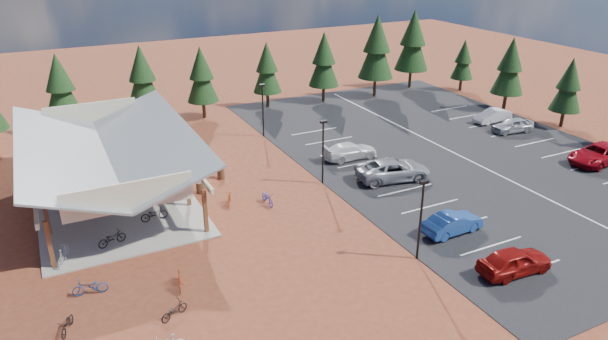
# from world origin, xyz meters

# --- Properties ---
(ground) EXTENTS (140.00, 140.00, 0.00)m
(ground) POSITION_xyz_m (0.00, 0.00, 0.00)
(ground) COLOR maroon
(ground) RESTS_ON ground
(asphalt_lot) EXTENTS (27.00, 44.00, 0.04)m
(asphalt_lot) POSITION_xyz_m (18.50, 3.00, 0.02)
(asphalt_lot) COLOR black
(asphalt_lot) RESTS_ON ground
(concrete_pad) EXTENTS (10.60, 18.60, 0.10)m
(concrete_pad) POSITION_xyz_m (-10.00, 7.00, 0.05)
(concrete_pad) COLOR gray
(concrete_pad) RESTS_ON ground
(bike_pavilion) EXTENTS (11.65, 19.40, 4.97)m
(bike_pavilion) POSITION_xyz_m (-10.00, 7.00, 3.82)
(bike_pavilion) COLOR brown
(bike_pavilion) RESTS_ON concrete_pad
(lamp_post_0) EXTENTS (0.50, 0.25, 5.14)m
(lamp_post_0) POSITION_xyz_m (5.00, -10.00, 2.98)
(lamp_post_0) COLOR black
(lamp_post_0) RESTS_ON ground
(lamp_post_1) EXTENTS (0.50, 0.25, 5.14)m
(lamp_post_1) POSITION_xyz_m (5.00, 2.00, 2.98)
(lamp_post_1) COLOR black
(lamp_post_1) RESTS_ON ground
(lamp_post_2) EXTENTS (0.50, 0.25, 5.14)m
(lamp_post_2) POSITION_xyz_m (5.00, 14.00, 2.98)
(lamp_post_2) COLOR black
(lamp_post_2) RESTS_ON ground
(trash_bin_0) EXTENTS (0.60, 0.60, 0.90)m
(trash_bin_0) POSITION_xyz_m (-4.07, 4.52, 0.45)
(trash_bin_0) COLOR #4E2E1B
(trash_bin_0) RESTS_ON ground
(trash_bin_1) EXTENTS (0.60, 0.60, 0.90)m
(trash_bin_1) POSITION_xyz_m (-1.82, 6.41, 0.45)
(trash_bin_1) COLOR #4E2E1B
(trash_bin_1) RESTS_ON ground
(pine_2) EXTENTS (3.42, 3.42, 7.97)m
(pine_2) POSITION_xyz_m (-11.81, 22.82, 4.87)
(pine_2) COLOR #382314
(pine_2) RESTS_ON ground
(pine_3) EXTENTS (3.46, 3.46, 8.07)m
(pine_3) POSITION_xyz_m (-4.22, 22.91, 4.93)
(pine_3) COLOR #382314
(pine_3) RESTS_ON ground
(pine_4) EXTENTS (3.25, 3.25, 7.58)m
(pine_4) POSITION_xyz_m (1.60, 22.14, 4.62)
(pine_4) COLOR #382314
(pine_4) RESTS_ON ground
(pine_5) EXTENTS (3.14, 3.14, 7.32)m
(pine_5) POSITION_xyz_m (9.14, 22.71, 4.46)
(pine_5) COLOR #382314
(pine_5) RESTS_ON ground
(pine_6) EXTENTS (3.45, 3.45, 8.04)m
(pine_6) POSITION_xyz_m (15.76, 21.81, 4.91)
(pine_6) COLOR #382314
(pine_6) RESTS_ON ground
(pine_7) EXTENTS (4.13, 4.13, 9.63)m
(pine_7) POSITION_xyz_m (22.31, 21.06, 5.88)
(pine_7) COLOR #382314
(pine_7) RESTS_ON ground
(pine_8) EXTENTS (4.14, 4.14, 9.64)m
(pine_8) POSITION_xyz_m (28.59, 22.55, 5.89)
(pine_8) COLOR #382314
(pine_8) RESTS_ON ground
(pine_11) EXTENTS (3.01, 3.01, 7.01)m
(pine_11) POSITION_xyz_m (33.16, 3.26, 4.28)
(pine_11) COLOR #382314
(pine_11) RESTS_ON ground
(pine_12) EXTENTS (3.44, 3.44, 8.01)m
(pine_12) POSITION_xyz_m (32.13, 10.02, 4.89)
(pine_12) COLOR #382314
(pine_12) RESTS_ON ground
(pine_13) EXTENTS (2.70, 2.70, 6.30)m
(pine_13) POSITION_xyz_m (33.47, 18.64, 3.84)
(pine_13) COLOR #382314
(pine_13) RESTS_ON ground
(bike_0) EXTENTS (1.90, 1.12, 0.95)m
(bike_0) POSITION_xyz_m (-11.17, -0.42, 0.57)
(bike_0) COLOR black
(bike_0) RESTS_ON concrete_pad
(bike_1) EXTENTS (1.75, 0.97, 1.01)m
(bike_1) POSITION_xyz_m (-11.46, 5.49, 0.61)
(bike_1) COLOR gray
(bike_1) RESTS_ON concrete_pad
(bike_2) EXTENTS (1.65, 0.75, 0.84)m
(bike_2) POSITION_xyz_m (-11.38, 7.22, 0.52)
(bike_2) COLOR #224B9E
(bike_2) RESTS_ON concrete_pad
(bike_3) EXTENTS (1.74, 1.01, 1.01)m
(bike_3) POSITION_xyz_m (-11.24, 11.29, 0.60)
(bike_3) COLOR maroon
(bike_3) RESTS_ON concrete_pad
(bike_4) EXTENTS (1.82, 0.66, 0.95)m
(bike_4) POSITION_xyz_m (-8.12, 1.61, 0.58)
(bike_4) COLOR black
(bike_4) RESTS_ON concrete_pad
(bike_5) EXTENTS (1.78, 1.00, 1.03)m
(bike_5) POSITION_xyz_m (-8.59, 5.40, 0.62)
(bike_5) COLOR gray
(bike_5) RESTS_ON concrete_pad
(bike_6) EXTENTS (1.59, 0.76, 0.80)m
(bike_6) POSITION_xyz_m (-7.54, 9.24, 0.50)
(bike_6) COLOR #215498
(bike_6) RESTS_ON concrete_pad
(bike_7) EXTENTS (1.53, 0.48, 0.91)m
(bike_7) POSITION_xyz_m (-6.66, 11.25, 0.55)
(bike_7) COLOR maroon
(bike_7) RESTS_ON concrete_pad
(bike_8) EXTENTS (1.12, 1.69, 0.84)m
(bike_8) POSITION_xyz_m (-14.36, -7.68, 0.42)
(bike_8) COLOR black
(bike_8) RESTS_ON ground
(bike_9) EXTENTS (1.19, 1.89, 1.10)m
(bike_9) POSITION_xyz_m (-14.03, -1.13, 0.55)
(bike_9) COLOR #9EA0A6
(bike_9) RESTS_ON ground
(bike_10) EXTENTS (1.92, 0.91, 0.97)m
(bike_10) POSITION_xyz_m (-12.99, -5.03, 0.48)
(bike_10) COLOR navy
(bike_10) RESTS_ON ground
(bike_11) EXTENTS (0.84, 1.78, 1.03)m
(bike_11) POSITION_xyz_m (-8.51, -6.57, 0.52)
(bike_11) COLOR #A03517
(bike_11) RESTS_ON ground
(bike_12) EXTENTS (1.70, 1.21, 0.85)m
(bike_12) POSITION_xyz_m (-9.42, -8.94, 0.43)
(bike_12) COLOR black
(bike_12) RESTS_ON ground
(bike_14) EXTENTS (0.66, 1.85, 0.97)m
(bike_14) POSITION_xyz_m (-0.23, 0.62, 0.48)
(bike_14) COLOR #161998
(bike_14) RESTS_ON ground
(bike_15) EXTENTS (1.05, 1.57, 0.92)m
(bike_15) POSITION_xyz_m (-2.80, 1.66, 0.46)
(bike_15) COLOR #932D0D
(bike_15) RESTS_ON ground
(bike_16) EXTENTS (1.85, 0.81, 0.94)m
(bike_16) POSITION_xyz_m (-5.39, 5.81, 0.47)
(bike_16) COLOR black
(bike_16) RESTS_ON ground
(car_0) EXTENTS (4.58, 2.08, 1.53)m
(car_0) POSITION_xyz_m (9.01, -13.70, 0.80)
(car_0) COLOR maroon
(car_0) RESTS_ON asphalt_lot
(car_1) EXTENTS (4.30, 1.70, 1.39)m
(car_1) POSITION_xyz_m (8.88, -8.58, 0.74)
(car_1) COLOR #214691
(car_1) RESTS_ON asphalt_lot
(car_2) EXTENTS (6.30, 3.72, 1.64)m
(car_2) POSITION_xyz_m (10.30, 0.11, 0.86)
(car_2) COLOR gray
(car_2) RESTS_ON asphalt_lot
(car_3) EXTENTS (4.87, 2.11, 1.40)m
(car_3) POSITION_xyz_m (9.53, 5.35, 0.74)
(car_3) COLOR silver
(car_3) RESTS_ON asphalt_lot
(car_6) EXTENTS (5.97, 3.17, 1.60)m
(car_6) POSITION_xyz_m (27.80, -4.85, 0.84)
(car_6) COLOR #970711
(car_6) RESTS_ON asphalt_lot
(car_8) EXTENTS (4.36, 2.26, 1.42)m
(car_8) POSITION_xyz_m (27.30, 4.15, 0.75)
(car_8) COLOR #A4A7AC
(car_8) RESTS_ON asphalt_lot
(car_9) EXTENTS (4.15, 1.47, 1.36)m
(car_9) POSITION_xyz_m (27.79, 7.33, 0.72)
(car_9) COLOR white
(car_9) RESTS_ON asphalt_lot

